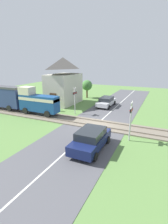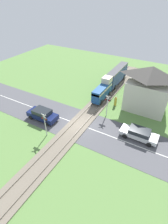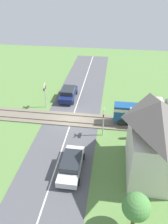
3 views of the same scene
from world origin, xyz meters
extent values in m
plane|color=#5B8442|center=(0.00, 0.00, 0.00)|extent=(60.00, 60.00, 0.00)
cube|color=#515156|center=(0.00, 0.00, 0.01)|extent=(48.00, 6.40, 0.02)
cube|color=silver|center=(0.00, 0.00, 0.02)|extent=(48.00, 0.12, 0.00)
cube|color=#756B5B|center=(0.00, 0.00, 0.06)|extent=(2.80, 48.00, 0.12)
cube|color=slate|center=(-0.72, 0.00, 0.18)|extent=(0.10, 48.00, 0.12)
cube|color=slate|center=(0.72, 0.00, 0.18)|extent=(0.10, 48.00, 0.12)
cube|color=navy|center=(0.00, 7.35, 1.57)|extent=(1.35, 5.01, 1.90)
cube|color=beige|center=(0.00, 7.35, 2.09)|extent=(1.37, 5.01, 0.36)
cube|color=beige|center=(0.00, 9.05, 2.97)|extent=(1.35, 1.60, 0.90)
cylinder|color=black|center=(-0.72, 5.74, 0.62)|extent=(0.14, 0.76, 0.76)
cylinder|color=black|center=(0.72, 5.74, 0.62)|extent=(0.14, 0.76, 0.76)
cylinder|color=black|center=(-0.72, 8.95, 0.62)|extent=(0.14, 0.76, 0.76)
cylinder|color=black|center=(0.72, 8.95, 0.62)|extent=(0.14, 0.76, 0.76)
cylinder|color=black|center=(-0.72, 11.60, 0.62)|extent=(0.14, 0.76, 0.76)
cylinder|color=black|center=(0.72, 11.60, 0.62)|extent=(0.14, 0.76, 0.76)
cube|color=#141E4C|center=(-5.06, -1.44, 0.65)|extent=(4.40, 1.84, 0.70)
cube|color=#23282D|center=(-5.06, -1.44, 1.27)|extent=(2.42, 1.69, 0.55)
cylinder|color=black|center=(-3.63, -0.52, 0.30)|extent=(0.60, 0.18, 0.60)
cylinder|color=black|center=(-3.63, -2.36, 0.30)|extent=(0.60, 0.18, 0.60)
cylinder|color=black|center=(-6.49, -0.52, 0.30)|extent=(0.60, 0.18, 0.60)
cylinder|color=black|center=(-6.49, -2.36, 0.30)|extent=(0.60, 0.18, 0.60)
cube|color=silver|center=(7.76, 1.44, 0.58)|extent=(4.54, 1.70, 0.55)
cube|color=#23282D|center=(7.76, 1.44, 1.11)|extent=(2.50, 1.57, 0.52)
cylinder|color=black|center=(6.29, 0.59, 0.30)|extent=(0.60, 0.18, 0.60)
cylinder|color=black|center=(6.29, 2.29, 0.30)|extent=(0.60, 0.18, 0.60)
cylinder|color=black|center=(9.23, 0.59, 0.30)|extent=(0.60, 0.18, 0.60)
cylinder|color=black|center=(9.23, 2.29, 0.30)|extent=(0.60, 0.18, 0.60)
cylinder|color=#B7B7B7|center=(-2.42, -3.80, 1.62)|extent=(0.12, 0.12, 3.25)
cube|color=black|center=(-2.42, -3.80, 2.66)|extent=(0.90, 0.08, 0.28)
sphere|color=red|center=(-2.69, -3.80, 2.66)|extent=(0.18, 0.18, 0.18)
sphere|color=red|center=(-2.15, -3.80, 2.66)|extent=(0.18, 0.18, 0.18)
cube|color=silver|center=(-2.42, -3.80, 3.00)|extent=(0.72, 0.04, 0.72)
cube|color=silver|center=(-2.42, -3.80, 3.00)|extent=(0.72, 0.04, 0.72)
cylinder|color=#B7B7B7|center=(2.42, 3.80, 1.62)|extent=(0.12, 0.12, 3.25)
cube|color=black|center=(2.42, 3.80, 2.66)|extent=(0.90, 0.08, 0.28)
sphere|color=red|center=(2.69, 3.80, 2.66)|extent=(0.18, 0.18, 0.18)
sphere|color=red|center=(2.15, 3.80, 2.66)|extent=(0.18, 0.18, 0.18)
cube|color=silver|center=(2.42, 3.80, 3.00)|extent=(0.72, 0.04, 0.72)
cube|color=silver|center=(2.42, 3.80, 3.00)|extent=(0.72, 0.04, 0.72)
cube|color=beige|center=(6.76, 7.95, 2.25)|extent=(5.89, 3.53, 4.50)
pyramid|color=#5B5651|center=(6.76, 7.95, 6.10)|extent=(6.36, 3.81, 1.60)
cube|color=#472D1E|center=(3.80, 7.95, 1.05)|extent=(0.06, 1.10, 2.10)
cylinder|color=gold|center=(2.54, 6.95, 0.68)|extent=(0.40, 0.40, 1.36)
sphere|color=tan|center=(2.54, 6.95, 1.48)|extent=(0.25, 0.25, 0.25)
cylinder|color=brown|center=(12.21, 6.48, 0.73)|extent=(0.28, 0.28, 1.46)
sphere|color=#477F3D|center=(12.21, 6.48, 2.24)|extent=(1.83, 1.83, 1.83)
camera|label=1|loc=(-16.11, -5.96, 6.44)|focal=28.00mm
camera|label=2|loc=(9.74, -15.60, 15.33)|focal=28.00mm
camera|label=3|loc=(20.97, 4.41, 14.55)|focal=35.00mm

